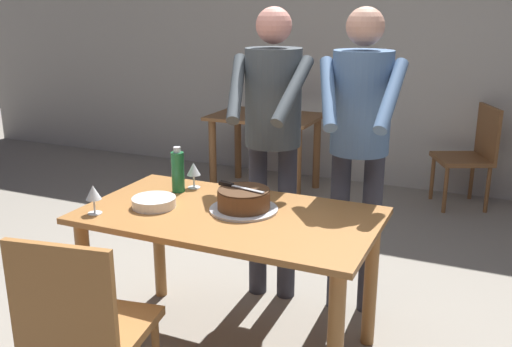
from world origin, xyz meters
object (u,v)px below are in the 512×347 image
object	(u,v)px
chair_near_side	(84,326)
background_chair_0	(471,152)
cake_knife	(232,185)
person_cutting_cake	(273,124)
background_table	(266,132)
main_dining_table	(230,236)
person_standing_beside	(360,130)
wine_glass_near	(93,193)
wine_glass_far	(194,170)
water_bottle	(178,171)
cake_on_platter	(244,201)
plate_stack	(154,202)

from	to	relation	value
chair_near_side	background_chair_0	bearing A→B (deg)	71.33
cake_knife	person_cutting_cake	bearing A→B (deg)	90.63
background_table	main_dining_table	bearing A→B (deg)	-70.91
chair_near_side	person_standing_beside	bearing A→B (deg)	62.57
wine_glass_near	background_table	xyz separation A→B (m)	(-0.27, 2.78, -0.28)
wine_glass_far	person_standing_beside	size ratio (longest dim) A/B	0.08
water_bottle	wine_glass_near	bearing A→B (deg)	-112.90
cake_knife	person_cutting_cake	xyz separation A→B (m)	(-0.01, 0.54, 0.21)
cake_on_platter	background_chair_0	bearing A→B (deg)	71.97
person_standing_beside	background_chair_0	bearing A→B (deg)	77.57
cake_knife	plate_stack	bearing A→B (deg)	-157.46
person_standing_beside	chair_near_side	bearing A→B (deg)	-117.43
wine_glass_near	water_bottle	size ratio (longest dim) A/B	0.58
plate_stack	chair_near_side	bearing A→B (deg)	-80.43
wine_glass_far	cake_on_platter	bearing A→B (deg)	-28.33
cake_on_platter	wine_glass_near	distance (m)	0.73
person_cutting_cake	background_chair_0	world-z (taller)	person_cutting_cake
main_dining_table	background_table	bearing A→B (deg)	109.09
main_dining_table	cake_on_platter	bearing A→B (deg)	48.14
plate_stack	background_table	bearing A→B (deg)	100.61
cake_on_platter	cake_knife	size ratio (longest dim) A/B	1.27
wine_glass_far	background_chair_0	bearing A→B (deg)	62.84
wine_glass_near	background_chair_0	world-z (taller)	background_chair_0
cake_knife	wine_glass_far	bearing A→B (deg)	148.83
main_dining_table	background_chair_0	bearing A→B (deg)	71.38
water_bottle	background_chair_0	world-z (taller)	water_bottle
plate_stack	background_chair_0	distance (m)	3.22
plate_stack	person_standing_beside	distance (m)	1.16
background_table	background_chair_0	size ratio (longest dim) A/B	1.11
cake_on_platter	background_chair_0	xyz separation A→B (m)	(0.90, 2.77, -0.31)
person_standing_beside	plate_stack	bearing A→B (deg)	-139.85
main_dining_table	background_chair_0	world-z (taller)	background_chair_0
main_dining_table	wine_glass_near	size ratio (longest dim) A/B	10.00
person_standing_beside	chair_near_side	distance (m)	1.70
background_table	cake_on_platter	bearing A→B (deg)	-69.44
cake_knife	background_table	world-z (taller)	cake_knife
cake_on_platter	cake_knife	distance (m)	0.10
plate_stack	person_cutting_cake	world-z (taller)	person_cutting_cake
cake_on_platter	background_table	world-z (taller)	cake_on_platter
main_dining_table	background_chair_0	distance (m)	2.99
person_standing_beside	background_chair_0	xyz separation A→B (m)	(0.48, 2.19, -0.58)
main_dining_table	wine_glass_near	bearing A→B (deg)	-155.13
main_dining_table	person_cutting_cake	xyz separation A→B (m)	(-0.02, 0.61, 0.45)
plate_stack	wine_glass_far	xyz separation A→B (m)	(0.03, 0.36, 0.08)
wine_glass_near	chair_near_side	size ratio (longest dim) A/B	0.16
person_cutting_cake	water_bottle	bearing A→B (deg)	-131.16
water_bottle	background_table	bearing A→B (deg)	101.38
water_bottle	person_standing_beside	bearing A→B (deg)	27.78
wine_glass_near	background_table	bearing A→B (deg)	95.62
wine_glass_far	person_cutting_cake	distance (m)	0.52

